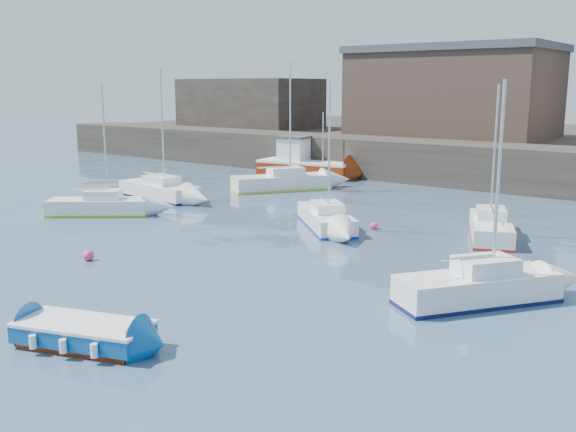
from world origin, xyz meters
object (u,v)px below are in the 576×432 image
Objects in this scene: fishing_boat at (304,164)px; sailboat_c at (478,287)px; buoy_mid at (475,305)px; sailboat_h at (282,182)px; sailboat_e at (159,190)px; sailboat_a at (99,206)px; buoy_far at (374,229)px; blue_dinghy at (83,333)px; sailboat_f at (491,227)px; sailboat_b at (326,218)px; buoy_near at (89,260)px.

sailboat_c is (22.62, -21.28, -0.42)m from fishing_boat.
sailboat_c reaches higher than buoy_mid.
sailboat_e is at bearing -119.08° from sailboat_h.
buoy_far is (14.05, 6.09, -0.50)m from sailboat_a.
sailboat_a reaches higher than buoy_mid.
sailboat_e reaches higher than buoy_mid.
sailboat_a is 15.32m from buoy_far.
sailboat_c is at bearing 96.78° from buoy_mid.
sailboat_e is at bearing 133.66° from blue_dinghy.
sailboat_h is 13.41m from buoy_far.
buoy_far is at bearing 23.45° from sailboat_a.
sailboat_h is at bearing 78.55° from sailboat_a.
fishing_boat is at bearing 148.78° from sailboat_f.
sailboat_a is 22.52m from buoy_mid.
buoy_far is at bearing 136.48° from buoy_mid.
sailboat_b is 12.31m from sailboat_h.
buoy_mid is at bearing -72.40° from sailboat_f.
sailboat_e is 17.80× the size of buoy_near.
sailboat_a is at bearing -158.02° from sailboat_f.
sailboat_h reaches higher than blue_dinghy.
sailboat_f is at bearing 17.94° from buoy_far.
buoy_near is at bearing 143.63° from blue_dinghy.
sailboat_b reaches higher than buoy_mid.
buoy_near is (5.01, -19.37, -0.57)m from sailboat_h.
buoy_mid is at bearing -4.77° from sailboat_a.
blue_dinghy is 24.10m from sailboat_e.
sailboat_h is (2.66, 13.16, 0.06)m from sailboat_a.
sailboat_a reaches higher than blue_dinghy.
sailboat_c is at bearing -43.25° from fishing_boat.
sailboat_f is 18.27m from buoy_near.
sailboat_e is 0.94× the size of sailboat_h.
sailboat_b is 0.85× the size of sailboat_h.
sailboat_c is 9.89m from sailboat_f.
sailboat_a is at bearing -89.37° from fishing_boat.
sailboat_a is at bearing -75.48° from sailboat_e.
buoy_far is (-8.39, 7.97, 0.00)m from buoy_mid.
blue_dinghy is 19.99m from sailboat_f.
blue_dinghy is at bearing -46.34° from sailboat_e.
fishing_boat is 19.03m from sailboat_b.
sailboat_b is at bearing -153.29° from buoy_far.
blue_dinghy reaches higher than buoy_mid.
sailboat_b reaches higher than buoy_near.
fishing_boat is at bearing 113.82° from sailboat_h.
sailboat_a is at bearing 141.00° from buoy_near.
sailboat_b is 2.48m from buoy_far.
sailboat_a reaches higher than buoy_far.
sailboat_e is 15.04m from buoy_near.
fishing_boat is 0.98× the size of sailboat_e.
blue_dinghy is 17.05m from sailboat_b.
sailboat_h is 22.81× the size of buoy_far.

